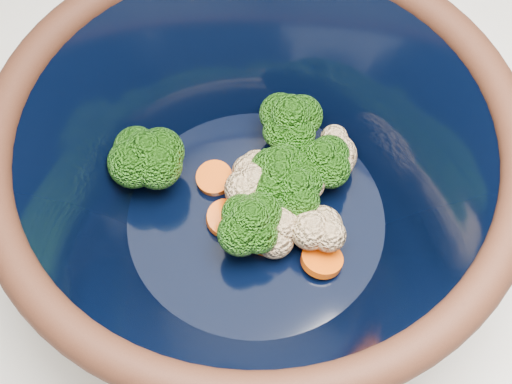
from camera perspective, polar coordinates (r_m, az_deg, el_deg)
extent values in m
cylinder|color=black|center=(0.53, 0.00, -3.36)|extent=(0.20, 0.20, 0.01)
torus|color=black|center=(0.42, 0.00, 4.70)|extent=(0.33, 0.33, 0.02)
cylinder|color=black|center=(0.51, 0.00, -2.09)|extent=(0.19, 0.19, 0.00)
cylinder|color=#608442|center=(0.52, -8.47, 1.54)|extent=(0.01, 0.01, 0.02)
ellipsoid|color=#2D7516|center=(0.50, -8.85, 3.13)|extent=(0.04, 0.04, 0.04)
cylinder|color=#608442|center=(0.52, 5.06, 1.38)|extent=(0.01, 0.01, 0.02)
ellipsoid|color=#2D7516|center=(0.50, 5.26, 2.72)|extent=(0.04, 0.04, 0.03)
cylinder|color=#608442|center=(0.49, -0.46, -3.62)|extent=(0.01, 0.01, 0.02)
ellipsoid|color=#2D7516|center=(0.47, -0.48, -2.25)|extent=(0.04, 0.04, 0.04)
cylinder|color=#608442|center=(0.53, 2.64, 4.36)|extent=(0.01, 0.01, 0.02)
ellipsoid|color=#2D7516|center=(0.51, 2.76, 6.05)|extent=(0.05, 0.05, 0.04)
cylinder|color=#608442|center=(0.51, 1.65, -0.07)|extent=(0.01, 0.01, 0.02)
ellipsoid|color=#2D7516|center=(0.49, 1.71, 1.27)|extent=(0.04, 0.04, 0.03)
cylinder|color=#608442|center=(0.51, 1.65, 0.73)|extent=(0.01, 0.01, 0.02)
ellipsoid|color=#2D7516|center=(0.49, 1.72, 2.11)|extent=(0.04, 0.04, 0.03)
cylinder|color=#608442|center=(0.50, 3.14, -0.90)|extent=(0.01, 0.01, 0.02)
ellipsoid|color=#2D7516|center=(0.48, 3.27, 0.40)|extent=(0.04, 0.04, 0.03)
sphere|color=beige|center=(0.49, 5.25, -2.77)|extent=(0.03, 0.03, 0.03)
sphere|color=beige|center=(0.48, 1.49, -3.79)|extent=(0.03, 0.03, 0.03)
sphere|color=beige|center=(0.50, 0.56, -0.81)|extent=(0.03, 0.03, 0.03)
sphere|color=beige|center=(0.51, 3.39, 1.22)|extent=(0.03, 0.03, 0.03)
sphere|color=beige|center=(0.51, 0.35, 0.82)|extent=(0.03, 0.03, 0.03)
sphere|color=beige|center=(0.52, 6.31, 2.94)|extent=(0.03, 0.03, 0.03)
sphere|color=beige|center=(0.50, 1.43, 0.87)|extent=(0.03, 0.03, 0.03)
sphere|color=beige|center=(0.49, 0.01, -1.02)|extent=(0.03, 0.03, 0.03)
sphere|color=beige|center=(0.50, 0.57, 0.48)|extent=(0.03, 0.03, 0.03)
cylinder|color=#F75C0A|center=(0.49, 0.77, -3.58)|extent=(0.03, 0.03, 0.01)
cylinder|color=#F75C0A|center=(0.52, -3.35, 1.13)|extent=(0.03, 0.03, 0.01)
cylinder|color=#F75C0A|center=(0.49, 5.29, -5.40)|extent=(0.03, 0.03, 0.01)
cylinder|color=#F75C0A|center=(0.50, -2.40, -2.13)|extent=(0.03, 0.03, 0.01)
cylinder|color=#F75C0A|center=(0.50, 0.28, -2.03)|extent=(0.03, 0.03, 0.01)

